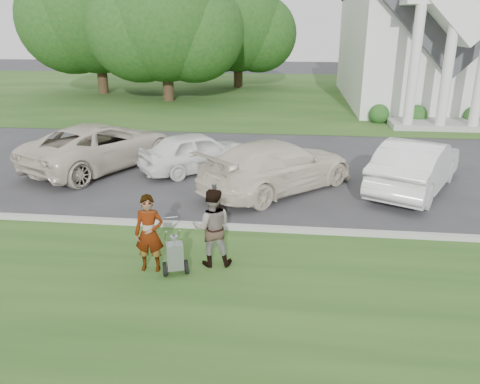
% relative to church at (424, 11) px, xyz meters
% --- Properties ---
extents(ground, '(120.00, 120.00, 0.00)m').
position_rel_church_xyz_m(ground, '(-9.00, -23.11, -5.94)').
color(ground, '#333335').
rests_on(ground, ground).
extents(grass_strip, '(80.00, 7.00, 0.01)m').
position_rel_church_xyz_m(grass_strip, '(-9.00, -26.11, -5.93)').
color(grass_strip, '#224818').
rests_on(grass_strip, ground).
extents(church_lawn, '(80.00, 30.00, 0.01)m').
position_rel_church_xyz_m(church_lawn, '(-9.00, 3.89, -5.93)').
color(church_lawn, '#224818').
rests_on(church_lawn, ground).
extents(curb, '(80.00, 0.18, 0.15)m').
position_rel_church_xyz_m(curb, '(-9.00, -22.56, -5.86)').
color(curb, '#9E9E93').
rests_on(curb, ground).
extents(church, '(9.19, 19.00, 24.10)m').
position_rel_church_xyz_m(church, '(0.00, 0.00, 0.00)').
color(church, white).
rests_on(church, ground).
extents(tree_left, '(10.63, 8.40, 9.71)m').
position_rel_church_xyz_m(tree_left, '(-17.01, -1.13, -0.83)').
color(tree_left, '#332316').
rests_on(tree_left, ground).
extents(tree_far, '(11.64, 9.20, 10.73)m').
position_rel_church_xyz_m(tree_far, '(-23.01, 1.87, -0.25)').
color(tree_far, '#332316').
rests_on(tree_far, ground).
extents(tree_back, '(9.61, 7.60, 8.89)m').
position_rel_church_xyz_m(tree_back, '(-13.01, 6.87, -1.21)').
color(tree_back, '#332316').
rests_on(tree_back, ground).
extents(striping_cart, '(0.77, 1.14, 0.99)m').
position_rel_church_xyz_m(striping_cart, '(-10.58, -25.01, -5.51)').
color(striping_cart, black).
rests_on(striping_cart, ground).
extents(person_left, '(0.66, 0.46, 1.73)m').
position_rel_church_xyz_m(person_left, '(-11.16, -24.88, -5.08)').
color(person_left, '#999999').
rests_on(person_left, ground).
extents(person_right, '(0.96, 0.80, 1.79)m').
position_rel_church_xyz_m(person_right, '(-9.86, -24.48, -5.05)').
color(person_right, '#999999').
rests_on(person_right, ground).
extents(parking_meter_near, '(0.10, 0.09, 1.42)m').
position_rel_church_xyz_m(parking_meter_near, '(-10.05, -22.98, -5.05)').
color(parking_meter_near, '#92969A').
rests_on(parking_meter_near, ground).
extents(car_a, '(5.15, 6.63, 1.67)m').
position_rel_church_xyz_m(car_a, '(-15.26, -17.45, -5.10)').
color(car_a, beige).
rests_on(car_a, ground).
extents(car_b, '(4.41, 3.98, 1.45)m').
position_rel_church_xyz_m(car_b, '(-11.60, -17.46, -5.21)').
color(car_b, white).
rests_on(car_b, ground).
extents(car_c, '(5.51, 5.61, 1.62)m').
position_rel_church_xyz_m(car_c, '(-8.60, -19.24, -5.13)').
color(car_c, beige).
rests_on(car_c, ground).
extents(car_d, '(3.90, 5.34, 1.68)m').
position_rel_church_xyz_m(car_d, '(-4.21, -18.76, -5.10)').
color(car_d, white).
rests_on(car_d, ground).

